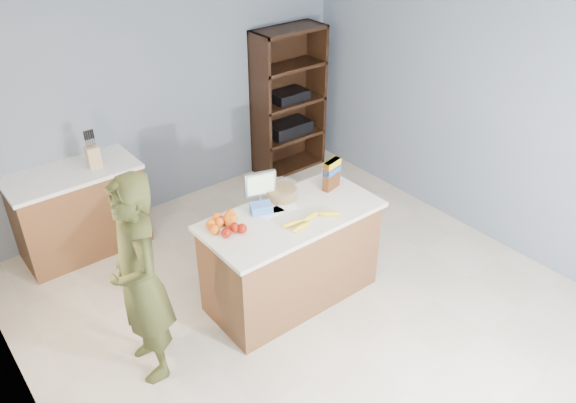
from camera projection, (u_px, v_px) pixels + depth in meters
floor at (312, 313)px, 5.02m from camera, size 4.50×5.00×0.02m
walls at (317, 146)px, 4.14m from camera, size 4.52×5.02×2.51m
counter_peninsula at (291, 260)px, 5.00m from camera, size 1.56×0.76×0.90m
back_cabinet at (80, 211)px, 5.61m from camera, size 1.24×0.62×0.90m
shelving_unit at (286, 103)px, 6.94m from camera, size 0.90×0.40×1.80m
person at (139, 281)px, 4.05m from camera, size 0.47×0.67×1.72m
knife_block at (93, 156)px, 5.39m from camera, size 0.12×0.10×0.31m
envelopes at (278, 210)px, 4.79m from camera, size 0.37×0.17×0.00m
bananas at (309, 220)px, 4.62m from camera, size 0.52×0.19×0.04m
apples at (231, 227)px, 4.50m from camera, size 0.22×0.28×0.08m
oranges at (224, 221)px, 4.58m from camera, size 0.31×0.23×0.08m
blue_carton at (261, 208)px, 4.74m from camera, size 0.21×0.18×0.08m
salad_bowl at (281, 192)px, 4.94m from camera, size 0.30×0.30×0.13m
tv at (260, 185)px, 4.84m from camera, size 0.28×0.12×0.28m
cereal_box at (332, 172)px, 5.02m from camera, size 0.20×0.11×0.28m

